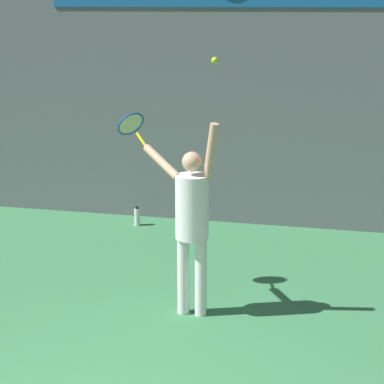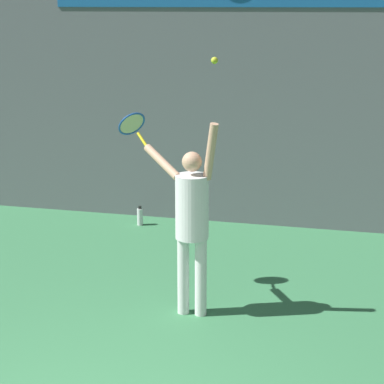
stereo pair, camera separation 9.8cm
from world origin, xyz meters
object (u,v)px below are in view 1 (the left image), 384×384
water_bottle (137,217)px  tennis_player (192,216)px  tennis_ball (215,60)px  tennis_racket (132,125)px

water_bottle → tennis_player: bearing=-62.1°
tennis_ball → water_bottle: size_ratio=0.22×
tennis_racket → tennis_ball: size_ratio=6.59×
tennis_racket → tennis_player: bearing=-33.7°
tennis_player → tennis_ball: size_ratio=31.48×
water_bottle → tennis_ball: bearing=-59.3°
tennis_player → water_bottle: tennis_player is taller
tennis_player → tennis_ball: 1.69m
tennis_player → tennis_racket: tennis_player is taller
tennis_racket → water_bottle: size_ratio=1.48×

